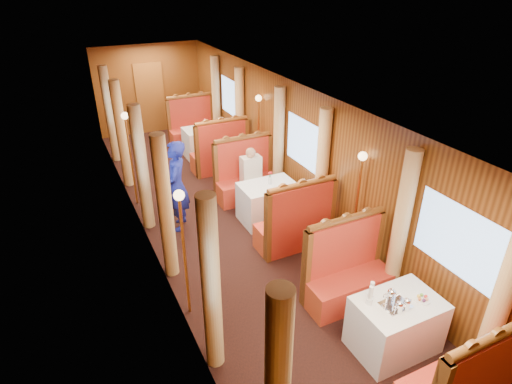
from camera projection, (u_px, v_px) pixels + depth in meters
floor at (232, 228)px, 8.04m from camera, size 3.00×12.00×0.01m
ceiling at (228, 97)px, 6.87m from camera, size 3.00×12.00×0.01m
wall_far at (149, 89)px, 12.23m from camera, size 3.00×0.01×2.50m
wall_left at (145, 185)px, 6.88m from camera, size 0.01×12.00×2.50m
wall_right at (304, 153)px, 8.03m from camera, size 0.01×12.00×2.50m
doorway_far at (151, 98)px, 12.32m from camera, size 0.80×0.04×2.00m
table_near at (395, 325)px, 5.36m from camera, size 1.05×0.72×0.75m
banquette_near_aft at (347, 275)px, 6.15m from camera, size 1.30×0.55×1.34m
table_mid at (268, 202)px, 8.15m from camera, size 1.05×0.72×0.75m
banquette_mid_fwd at (295, 226)px, 7.32m from camera, size 1.30×0.55×1.34m
banquette_mid_aft at (246, 179)px, 8.94m from camera, size 1.30×0.55×1.34m
table_far at (206, 142)px, 10.94m from camera, size 1.05×0.72×0.75m
banquette_far_fwd at (220, 154)px, 10.11m from camera, size 1.30×0.55×1.34m
banquette_far_aft at (193, 129)px, 11.72m from camera, size 1.30×0.55×1.34m
tea_tray at (395, 305)px, 5.13m from camera, size 0.35×0.27×0.01m
teapot_left at (399, 308)px, 5.01m from camera, size 0.18×0.15×0.12m
teapot_right at (406, 305)px, 5.05m from camera, size 0.18×0.15×0.12m
teapot_back at (391, 297)px, 5.16m from camera, size 0.21×0.19×0.14m
fruit_plate at (422, 299)px, 5.21m from camera, size 0.20×0.20×0.05m
cup_inboard at (370, 297)px, 5.11m from camera, size 0.08×0.08×0.26m
cup_outboard at (371, 293)px, 5.18m from camera, size 0.08×0.08×0.26m
rose_vase_mid at (270, 176)px, 7.92m from camera, size 0.06×0.06×0.36m
rose_vase_far at (205, 122)px, 10.69m from camera, size 0.06×0.06×0.36m
window_left_near at (228, 317)px, 4.00m from camera, size 0.01×1.20×0.90m
curtain_left_near_b at (211, 287)px, 4.79m from camera, size 0.22×0.22×2.35m
window_right_near at (456, 239)px, 5.14m from camera, size 0.01×1.20×0.90m
curtain_right_near_a at (502, 300)px, 4.61m from camera, size 0.22×0.22×2.35m
curtain_right_near_b at (400, 229)px, 5.85m from camera, size 0.22×0.22×2.35m
window_left_mid at (144, 173)px, 6.79m from camera, size 0.01×1.20×0.90m
curtain_left_mid_a at (165, 209)px, 6.34m from camera, size 0.22×0.22×2.35m
curtain_left_mid_b at (142, 169)px, 7.58m from camera, size 0.22×0.22×2.35m
window_right_mid at (304, 144)px, 7.93m from camera, size 0.01×1.20×0.90m
curtain_right_mid_a at (322, 174)px, 7.40m from camera, size 0.22×0.22×2.35m
curtain_right_mid_b at (279, 144)px, 8.64m from camera, size 0.22×0.22×2.35m
window_left_far at (109, 113)px, 9.58m from camera, size 0.01×1.20×0.90m
curtain_left_far_a at (122, 135)px, 9.12m from camera, size 0.22×0.22×2.35m
curtain_left_far_b at (110, 115)px, 10.37m from camera, size 0.22×0.22×2.35m
window_right_far at (231, 98)px, 10.72m from camera, size 0.01×1.20×0.90m
curtain_right_far_a at (240, 117)px, 10.19m from camera, size 0.22×0.22×2.35m
curtain_right_far_b at (216, 101)px, 11.43m from camera, size 0.22×0.22×2.35m
sconce_left_fore at (182, 229)px, 5.46m from camera, size 0.14×0.14×1.95m
sconce_right_fore at (359, 186)px, 6.54m from camera, size 0.14×0.14×1.95m
sconce_left_aft at (128, 141)px, 8.25m from camera, size 0.14×0.14×1.95m
sconce_right_aft at (259, 121)px, 9.32m from camera, size 0.14×0.14×1.95m
steward at (177, 186)px, 7.69m from camera, size 0.62×0.73×1.71m
passenger at (251, 170)px, 8.57m from camera, size 0.40×0.44×0.76m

